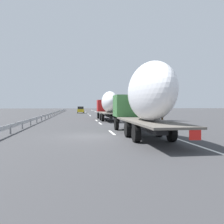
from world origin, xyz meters
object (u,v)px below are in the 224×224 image
at_px(truck_trailing, 145,97).
at_px(car_yellow_coupe, 81,110).
at_px(truck_lead, 108,104).
at_px(car_white_van, 80,109).
at_px(road_sign, 109,106).

relative_size(truck_trailing, car_yellow_coupe, 3.44).
bearing_deg(truck_trailing, truck_lead, -0.00).
xyz_separation_m(truck_lead, car_white_van, (53.44, 3.69, -1.46)).
bearing_deg(road_sign, car_yellow_coupe, 32.39).
height_order(truck_trailing, car_yellow_coupe, truck_trailing).
bearing_deg(car_white_van, truck_lead, -176.05).
relative_size(truck_lead, truck_trailing, 0.98).
relative_size(car_yellow_coupe, road_sign, 1.33).
relative_size(truck_trailing, car_white_van, 3.11).
xyz_separation_m(car_yellow_coupe, car_white_van, (19.19, 0.03, -0.03)).
height_order(truck_trailing, car_white_van, truck_trailing).
distance_m(truck_lead, truck_trailing, 19.65).
bearing_deg(car_white_van, road_sign, -167.19).
relative_size(car_yellow_coupe, car_white_van, 0.90).
bearing_deg(truck_lead, truck_trailing, 180.00).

